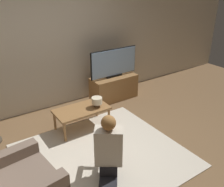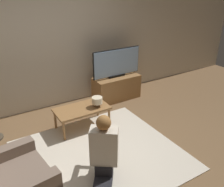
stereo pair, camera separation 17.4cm
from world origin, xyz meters
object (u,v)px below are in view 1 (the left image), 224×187
object	(u,v)px
person_kneeling	(109,150)
table_lamp	(97,101)
coffee_table	(82,111)
tv	(114,63)

from	to	relation	value
person_kneeling	table_lamp	bearing A→B (deg)	-78.58
coffee_table	tv	bearing A→B (deg)	31.01
tv	table_lamp	world-z (taller)	tv
tv	table_lamp	xyz separation A→B (m)	(-0.86, -0.75, -0.32)
coffee_table	person_kneeling	xyz separation A→B (m)	(-0.29, -1.26, 0.12)
person_kneeling	coffee_table	bearing A→B (deg)	-66.83
tv	person_kneeling	size ratio (longest dim) A/B	1.16
coffee_table	table_lamp	bearing A→B (deg)	-17.25
tv	coffee_table	distance (m)	1.38
table_lamp	tv	bearing A→B (deg)	41.04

